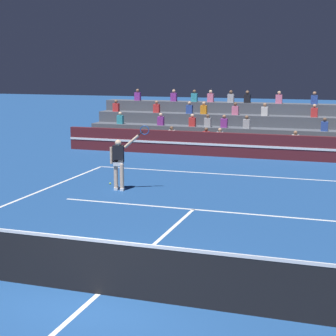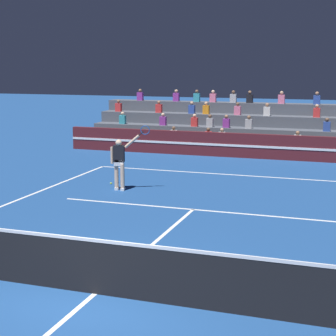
% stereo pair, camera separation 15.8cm
% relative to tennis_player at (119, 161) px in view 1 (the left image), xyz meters
% --- Properties ---
extents(ground_plane, '(120.00, 120.00, 0.00)m').
position_rel_tennis_player_xyz_m(ground_plane, '(3.03, -8.10, -0.98)').
color(ground_plane, navy).
extents(court_lines, '(11.10, 23.90, 0.01)m').
position_rel_tennis_player_xyz_m(court_lines, '(3.03, -8.10, -0.97)').
color(court_lines, white).
rests_on(court_lines, ground).
extents(tennis_net, '(12.00, 0.10, 1.10)m').
position_rel_tennis_player_xyz_m(tennis_net, '(3.03, -8.10, -0.43)').
color(tennis_net, black).
rests_on(tennis_net, ground).
extents(sponsor_banner_wall, '(18.00, 0.26, 1.10)m').
position_rel_tennis_player_xyz_m(sponsor_banner_wall, '(3.03, 7.89, -0.43)').
color(sponsor_banner_wall, '#51191E').
rests_on(sponsor_banner_wall, ground).
extents(bleacher_stand, '(17.53, 3.80, 2.83)m').
position_rel_tennis_player_xyz_m(bleacher_stand, '(3.04, 11.06, -0.14)').
color(bleacher_stand, '#4C515B').
rests_on(bleacher_stand, ground).
extents(tennis_player, '(1.36, 0.39, 2.25)m').
position_rel_tennis_player_xyz_m(tennis_player, '(0.00, 0.00, 0.00)').
color(tennis_player, beige).
rests_on(tennis_player, ground).
extents(tennis_ball, '(0.07, 0.07, 0.07)m').
position_rel_tennis_player_xyz_m(tennis_ball, '(-0.69, 0.74, -0.94)').
color(tennis_ball, '#C6DB33').
rests_on(tennis_ball, ground).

